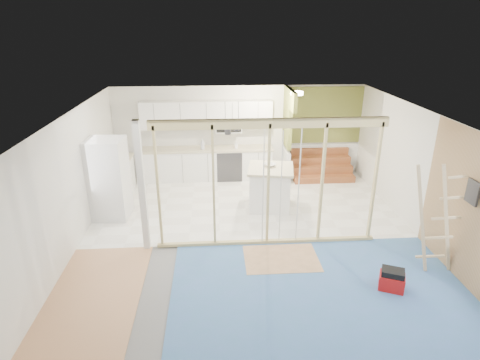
{
  "coord_description": "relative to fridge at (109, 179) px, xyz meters",
  "views": [
    {
      "loc": [
        -0.73,
        -7.07,
        4.21
      ],
      "look_at": [
        -0.2,
        0.6,
        1.17
      ],
      "focal_mm": 30.0,
      "sensor_mm": 36.0,
      "label": 1
    }
  ],
  "objects": [
    {
      "name": "room",
      "position": [
        3.09,
        -1.47,
        0.37
      ],
      "size": [
        7.01,
        8.01,
        2.61
      ],
      "color": "slate",
      "rests_on": "ground"
    },
    {
      "name": "floor_overlays",
      "position": [
        3.17,
        -1.41,
        -0.92
      ],
      "size": [
        7.0,
        8.0,
        0.03
      ],
      "color": "white",
      "rests_on": "room"
    },
    {
      "name": "stud_frame",
      "position": [
        2.85,
        -1.47,
        0.66
      ],
      "size": [
        4.66,
        0.14,
        2.6
      ],
      "color": "tan",
      "rests_on": "room"
    },
    {
      "name": "base_cabinets",
      "position": [
        1.48,
        1.89,
        -0.46
      ],
      "size": [
        4.45,
        2.24,
        0.93
      ],
      "color": "white",
      "rests_on": "room"
    },
    {
      "name": "upper_cabinets",
      "position": [
        2.25,
        2.34,
        0.89
      ],
      "size": [
        3.6,
        0.41,
        0.85
      ],
      "color": "white",
      "rests_on": "room"
    },
    {
      "name": "green_partition",
      "position": [
        5.14,
        2.18,
        0.02
      ],
      "size": [
        2.25,
        1.51,
        2.6
      ],
      "color": "olive",
      "rests_on": "room"
    },
    {
      "name": "pot_rack",
      "position": [
        2.79,
        0.42,
        1.07
      ],
      "size": [
        0.52,
        0.52,
        0.72
      ],
      "color": "black",
      "rests_on": "room"
    },
    {
      "name": "electrical_panel",
      "position": [
        6.52,
        -2.87,
        0.72
      ],
      "size": [
        0.04,
        0.3,
        0.4
      ],
      "primitive_type": "cube",
      "color": "#36373B",
      "rests_on": "room"
    },
    {
      "name": "ceiling_light",
      "position": [
        4.49,
        1.53,
        1.61
      ],
      "size": [
        0.32,
        0.32,
        0.08
      ],
      "primitive_type": "cylinder",
      "color": "#FFEABF",
      "rests_on": "room"
    },
    {
      "name": "fridge",
      "position": [
        0.0,
        0.0,
        0.0
      ],
      "size": [
        0.85,
        0.82,
        1.85
      ],
      "rotation": [
        0.0,
        0.0,
        -0.06
      ],
      "color": "silver",
      "rests_on": "room"
    },
    {
      "name": "island",
      "position": [
        3.69,
        0.24,
        -0.42
      ],
      "size": [
        1.21,
        1.21,
        1.02
      ],
      "rotation": [
        0.0,
        0.0,
        -0.17
      ],
      "color": "white",
      "rests_on": "room"
    },
    {
      "name": "bowl",
      "position": [
        3.69,
        0.35,
        0.13
      ],
      "size": [
        0.36,
        0.36,
        0.07
      ],
      "primitive_type": "imported",
      "rotation": [
        0.0,
        0.0,
        0.41
      ],
      "color": "silver",
      "rests_on": "island"
    },
    {
      "name": "soap_bottle_a",
      "position": [
        2.06,
        2.12,
        0.15
      ],
      "size": [
        0.15,
        0.15,
        0.29
      ],
      "primitive_type": "imported",
      "rotation": [
        0.0,
        0.0,
        -0.37
      ],
      "color": "silver",
      "rests_on": "base_cabinets"
    },
    {
      "name": "soap_bottle_b",
      "position": [
        3.0,
        2.16,
        0.1
      ],
      "size": [
        0.09,
        0.09,
        0.18
      ],
      "primitive_type": "imported",
      "rotation": [
        0.0,
        0.0,
        -0.09
      ],
      "color": "white",
      "rests_on": "base_cabinets"
    },
    {
      "name": "toolbox",
      "position": [
        5.29,
        -3.11,
        -0.74
      ],
      "size": [
        0.49,
        0.44,
        0.38
      ],
      "rotation": [
        0.0,
        0.0,
        -0.42
      ],
      "color": "#B91211",
      "rests_on": "room"
    },
    {
      "name": "ladder",
      "position": [
        6.2,
        -2.59,
        0.1
      ],
      "size": [
        1.06,
        0.2,
        2.0
      ],
      "rotation": [
        0.0,
        0.0,
        -0.33
      ],
      "color": "tan",
      "rests_on": "room"
    }
  ]
}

